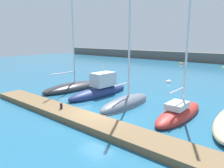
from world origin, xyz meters
TOP-DOWN VIEW (x-y plane):
  - ground_plane at (0.00, 0.00)m, footprint 120.00×120.00m
  - dock_pier at (0.00, -1.25)m, footprint 22.60×2.08m
  - sailboat_charcoal_nearest at (-8.40, 4.44)m, footprint 2.76×7.52m
  - motorboat_navy_second at (-4.35, 4.86)m, footprint 2.23×7.81m
  - sailboat_slate_third at (-0.14, 3.61)m, footprint 1.80×6.42m
  - sailboat_red_fourth at (4.50, 4.02)m, footprint 1.84×6.63m
  - mooring_buoy_yellow at (0.07, 36.28)m, footprint 0.53×0.53m
  - mooring_buoy_orange at (-8.60, 36.08)m, footprint 0.86×0.86m
  - mooring_buoy_white at (-1.71, 15.26)m, footprint 0.76×0.76m
  - dock_bollard at (-2.74, -1.25)m, footprint 0.20×0.20m

SIDE VIEW (x-z plane):
  - ground_plane at x=0.00m, z-range 0.00..0.00m
  - mooring_buoy_yellow at x=0.07m, z-range -0.27..0.27m
  - mooring_buoy_orange at x=-8.60m, z-range -0.43..0.43m
  - mooring_buoy_white at x=-1.71m, z-range -0.38..0.38m
  - dock_pier at x=0.00m, z-range 0.00..0.42m
  - sailboat_charcoal_nearest at x=-8.40m, z-range -5.73..6.40m
  - sailboat_red_fourth at x=4.50m, z-range -5.78..6.55m
  - sailboat_slate_third at x=-0.14m, z-range -6.60..7.40m
  - motorboat_navy_second at x=-4.35m, z-range -1.18..2.34m
  - dock_bollard at x=-2.74m, z-range 0.42..0.86m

